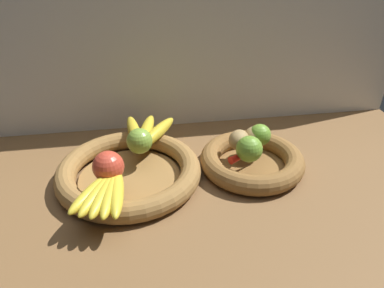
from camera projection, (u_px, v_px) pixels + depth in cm
name	position (u px, v px, depth cm)	size (l,w,h in cm)	color
ground_plane	(200.00, 177.00, 96.06)	(140.00, 90.00, 3.00)	brown
back_wall	(183.00, 38.00, 106.66)	(140.00, 3.00, 55.00)	silver
fruit_bowl_left	(129.00, 172.00, 91.46)	(36.53, 36.53, 5.16)	olive
fruit_bowl_right	(252.00, 161.00, 95.81)	(27.49, 27.49, 5.16)	brown
apple_green_back	(140.00, 141.00, 92.78)	(6.67, 6.67, 6.67)	#7AA338
apple_red_front	(108.00, 167.00, 82.29)	(7.27, 7.27, 7.27)	#CC422D
banana_bunch_front	(106.00, 191.00, 77.95)	(12.28, 18.63, 3.18)	yellow
banana_bunch_back	(146.00, 132.00, 100.21)	(15.56, 20.01, 3.31)	gold
potato_oblong	(239.00, 140.00, 94.80)	(6.29, 5.25, 5.18)	#A38451
potato_back	(256.00, 136.00, 96.77)	(6.56, 5.97, 4.96)	#A38451
lime_near	(249.00, 149.00, 89.41)	(6.65, 6.65, 6.65)	#6B9E33
lime_far	(260.00, 135.00, 96.25)	(5.91, 5.91, 5.91)	#6B9E33
chili_pepper	(248.00, 153.00, 92.25)	(1.99, 1.99, 12.29)	red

